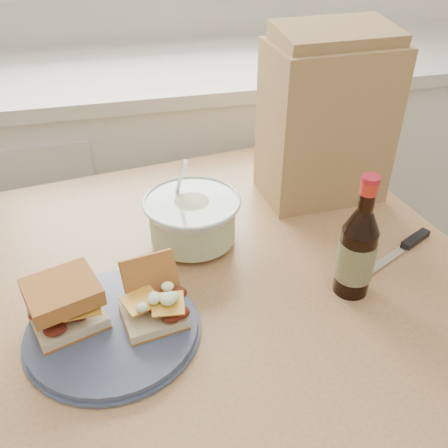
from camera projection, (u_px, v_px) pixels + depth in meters
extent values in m
cube|color=white|center=(165.00, 193.00, 1.87)|extent=(2.40, 0.60, 0.90)
cube|color=beige|center=(155.00, 68.00, 1.60)|extent=(2.50, 0.64, 0.04)
cube|color=tan|center=(222.00, 289.00, 0.94)|extent=(1.09, 1.09, 0.04)
cube|color=tan|center=(20.00, 338.00, 1.37)|extent=(0.07, 0.07, 0.77)
cube|color=tan|center=(298.00, 265.00, 1.63)|extent=(0.07, 0.07, 0.77)
cylinder|color=#3E4A65|center=(113.00, 329.00, 0.81)|extent=(0.28, 0.28, 0.02)
cube|color=beige|center=(68.00, 317.00, 0.81)|extent=(0.13, 0.13, 0.02)
cube|color=gold|center=(64.00, 302.00, 0.79)|extent=(0.08, 0.08, 0.00)
cube|color=#A0692A|center=(62.00, 292.00, 0.78)|extent=(0.13, 0.13, 0.03)
cube|color=beige|center=(154.00, 315.00, 0.82)|extent=(0.11, 0.10, 0.02)
cube|color=gold|center=(152.00, 301.00, 0.80)|extent=(0.07, 0.07, 0.00)
cube|color=#A0692A|center=(150.00, 279.00, 0.84)|extent=(0.10, 0.08, 0.08)
cone|color=silver|center=(193.00, 222.00, 1.00)|extent=(0.19, 0.19, 0.10)
cylinder|color=beige|center=(193.00, 224.00, 1.00)|extent=(0.17, 0.17, 0.06)
torus|color=silver|center=(192.00, 201.00, 0.97)|extent=(0.19, 0.19, 0.01)
cylinder|color=silver|center=(180.00, 182.00, 0.97)|extent=(0.03, 0.08, 0.13)
cylinder|color=black|center=(355.00, 261.00, 0.87)|extent=(0.06, 0.06, 0.13)
cone|color=black|center=(363.00, 221.00, 0.82)|extent=(0.06, 0.06, 0.04)
cylinder|color=black|center=(368.00, 196.00, 0.79)|extent=(0.03, 0.03, 0.06)
cylinder|color=red|center=(369.00, 187.00, 0.78)|extent=(0.03, 0.03, 0.02)
cylinder|color=#B62131|center=(371.00, 179.00, 0.77)|extent=(0.03, 0.03, 0.01)
cylinder|color=#333E1F|center=(355.00, 259.00, 0.87)|extent=(0.07, 0.07, 0.08)
cube|color=silver|center=(390.00, 258.00, 0.97)|extent=(0.13, 0.08, 0.00)
cube|color=black|center=(416.00, 239.00, 1.02)|extent=(0.08, 0.05, 0.01)
cube|color=tan|center=(326.00, 124.00, 1.09)|extent=(0.27, 0.18, 0.34)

